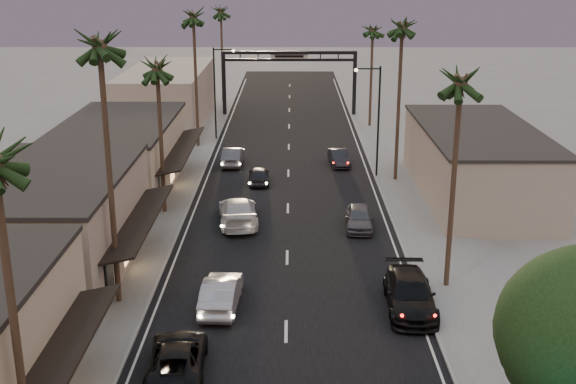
{
  "coord_description": "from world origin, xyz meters",
  "views": [
    {
      "loc": [
        0.23,
        -11.57,
        16.68
      ],
      "look_at": [
        0.03,
        32.99,
        2.5
      ],
      "focal_mm": 45.0,
      "sensor_mm": 36.0,
      "label": 1
    }
  ],
  "objects_px": {
    "palm_lb": "(99,38)",
    "palm_rc": "(373,26)",
    "streetlight_right": "(375,113)",
    "palm_rb": "(403,22)",
    "arch": "(289,67)",
    "palm_far": "(221,8)",
    "oncoming_silver": "(221,293)",
    "curbside_black": "(410,294)",
    "palm_lc": "(157,62)",
    "palm_ld": "(193,13)",
    "oncoming_pickup": "(177,358)",
    "streetlight_left": "(217,86)",
    "palm_ra": "(461,74)"
  },
  "relations": [
    {
      "from": "palm_lb",
      "to": "curbside_black",
      "type": "height_order",
      "value": "palm_lb"
    },
    {
      "from": "palm_ld",
      "to": "palm_rb",
      "type": "bearing_deg",
      "value": -32.6
    },
    {
      "from": "arch",
      "to": "streetlight_left",
      "type": "distance_m",
      "value": 13.85
    },
    {
      "from": "arch",
      "to": "oncoming_silver",
      "type": "height_order",
      "value": "arch"
    },
    {
      "from": "palm_lc",
      "to": "palm_far",
      "type": "xyz_separation_m",
      "value": [
        0.3,
        42.0,
        0.97
      ]
    },
    {
      "from": "streetlight_right",
      "to": "palm_rb",
      "type": "relative_size",
      "value": 0.63
    },
    {
      "from": "arch",
      "to": "palm_ld",
      "type": "relative_size",
      "value": 1.07
    },
    {
      "from": "palm_ld",
      "to": "oncoming_pickup",
      "type": "relative_size",
      "value": 2.73
    },
    {
      "from": "arch",
      "to": "oncoming_silver",
      "type": "relative_size",
      "value": 3.1
    },
    {
      "from": "oncoming_pickup",
      "to": "curbside_black",
      "type": "relative_size",
      "value": 0.9
    },
    {
      "from": "streetlight_right",
      "to": "palm_rc",
      "type": "bearing_deg",
      "value": 84.95
    },
    {
      "from": "palm_ra",
      "to": "oncoming_pickup",
      "type": "xyz_separation_m",
      "value": [
        -13.19,
        -8.61,
        -10.72
      ]
    },
    {
      "from": "palm_ld",
      "to": "palm_rb",
      "type": "relative_size",
      "value": 1.0
    },
    {
      "from": "oncoming_silver",
      "to": "arch",
      "type": "bearing_deg",
      "value": -91.34
    },
    {
      "from": "palm_ra",
      "to": "streetlight_right",
      "type": "bearing_deg",
      "value": 94.57
    },
    {
      "from": "palm_lc",
      "to": "palm_rc",
      "type": "height_order",
      "value": "same"
    },
    {
      "from": "palm_ld",
      "to": "palm_rc",
      "type": "distance_m",
      "value": 19.51
    },
    {
      "from": "curbside_black",
      "to": "palm_ld",
      "type": "bearing_deg",
      "value": 115.55
    },
    {
      "from": "streetlight_left",
      "to": "oncoming_pickup",
      "type": "bearing_deg",
      "value": -86.88
    },
    {
      "from": "streetlight_right",
      "to": "curbside_black",
      "type": "xyz_separation_m",
      "value": [
        -0.72,
        -23.67,
        -4.49
      ]
    },
    {
      "from": "palm_rb",
      "to": "palm_rc",
      "type": "distance_m",
      "value": 20.09
    },
    {
      "from": "palm_lc",
      "to": "oncoming_silver",
      "type": "xyz_separation_m",
      "value": [
        5.3,
        -14.49,
        -9.66
      ]
    },
    {
      "from": "palm_rc",
      "to": "oncoming_silver",
      "type": "xyz_separation_m",
      "value": [
        -11.9,
        -42.49,
        -9.66
      ]
    },
    {
      "from": "palm_lc",
      "to": "palm_ra",
      "type": "distance_m",
      "value": 20.99
    },
    {
      "from": "arch",
      "to": "palm_rc",
      "type": "relative_size",
      "value": 1.25
    },
    {
      "from": "streetlight_right",
      "to": "palm_ld",
      "type": "xyz_separation_m",
      "value": [
        -15.52,
        10.0,
        7.09
      ]
    },
    {
      "from": "palm_ld",
      "to": "oncoming_silver",
      "type": "height_order",
      "value": "palm_ld"
    },
    {
      "from": "palm_ra",
      "to": "palm_rc",
      "type": "bearing_deg",
      "value": 90.0
    },
    {
      "from": "arch",
      "to": "curbside_black",
      "type": "distance_m",
      "value": 49.29
    },
    {
      "from": "palm_lb",
      "to": "palm_far",
      "type": "xyz_separation_m",
      "value": [
        0.3,
        56.0,
        -1.94
      ]
    },
    {
      "from": "palm_rc",
      "to": "palm_far",
      "type": "xyz_separation_m",
      "value": [
        -16.9,
        14.0,
        0.97
      ]
    },
    {
      "from": "palm_rb",
      "to": "curbside_black",
      "type": "bearing_deg",
      "value": -96.04
    },
    {
      "from": "arch",
      "to": "palm_rc",
      "type": "xyz_separation_m",
      "value": [
        8.6,
        -6.0,
        4.94
      ]
    },
    {
      "from": "arch",
      "to": "palm_rb",
      "type": "distance_m",
      "value": 28.24
    },
    {
      "from": "streetlight_left",
      "to": "palm_ld",
      "type": "relative_size",
      "value": 0.63
    },
    {
      "from": "palm_lb",
      "to": "palm_rc",
      "type": "bearing_deg",
      "value": 67.73
    },
    {
      "from": "palm_rc",
      "to": "palm_lc",
      "type": "bearing_deg",
      "value": -121.56
    },
    {
      "from": "streetlight_right",
      "to": "palm_lb",
      "type": "distance_m",
      "value": 28.89
    },
    {
      "from": "arch",
      "to": "palm_ld",
      "type": "xyz_separation_m",
      "value": [
        -8.6,
        -15.0,
        6.88
      ]
    },
    {
      "from": "palm_ld",
      "to": "curbside_black",
      "type": "relative_size",
      "value": 2.45
    },
    {
      "from": "streetlight_left",
      "to": "palm_ra",
      "type": "bearing_deg",
      "value": -65.46
    },
    {
      "from": "palm_lb",
      "to": "palm_ra",
      "type": "bearing_deg",
      "value": 6.63
    },
    {
      "from": "streetlight_left",
      "to": "oncoming_silver",
      "type": "xyz_separation_m",
      "value": [
        3.62,
        -36.49,
        -4.52
      ]
    },
    {
      "from": "arch",
      "to": "palm_ld",
      "type": "height_order",
      "value": "palm_ld"
    },
    {
      "from": "palm_ld",
      "to": "curbside_black",
      "type": "height_order",
      "value": "palm_ld"
    },
    {
      "from": "curbside_black",
      "to": "streetlight_left",
      "type": "bearing_deg",
      "value": 111.51
    },
    {
      "from": "arch",
      "to": "palm_far",
      "type": "height_order",
      "value": "palm_far"
    },
    {
      "from": "palm_far",
      "to": "oncoming_silver",
      "type": "relative_size",
      "value": 2.7
    },
    {
      "from": "streetlight_right",
      "to": "streetlight_left",
      "type": "distance_m",
      "value": 18.99
    },
    {
      "from": "palm_rb",
      "to": "palm_far",
      "type": "relative_size",
      "value": 1.08
    }
  ]
}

